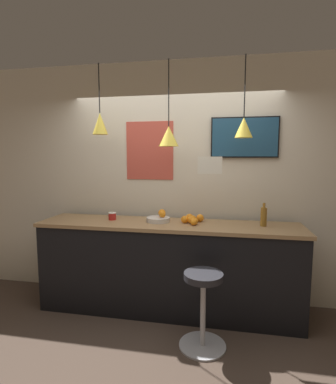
% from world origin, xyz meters
% --- Properties ---
extents(ground_plane, '(14.00, 14.00, 0.00)m').
position_xyz_m(ground_plane, '(0.00, 0.00, 0.00)').
color(ground_plane, '#47382D').
extents(back_wall, '(8.00, 0.06, 2.90)m').
position_xyz_m(back_wall, '(0.00, 1.09, 1.45)').
color(back_wall, beige).
rests_on(back_wall, ground_plane).
extents(service_counter, '(2.93, 0.62, 1.03)m').
position_xyz_m(service_counter, '(0.00, 0.67, 0.51)').
color(service_counter, black).
rests_on(service_counter, ground_plane).
extents(bar_stool, '(0.44, 0.44, 0.71)m').
position_xyz_m(bar_stool, '(0.44, 0.07, 0.46)').
color(bar_stool, '#B7B7BC').
rests_on(bar_stool, ground_plane).
extents(fruit_bowl, '(0.27, 0.27, 0.14)m').
position_xyz_m(fruit_bowl, '(-0.11, 0.72, 1.07)').
color(fruit_bowl, beige).
rests_on(fruit_bowl, service_counter).
extents(orange_pile, '(0.25, 0.29, 0.09)m').
position_xyz_m(orange_pile, '(0.26, 0.72, 1.07)').
color(orange_pile, orange).
rests_on(orange_pile, service_counter).
extents(juice_bottle, '(0.07, 0.07, 0.25)m').
position_xyz_m(juice_bottle, '(1.03, 0.71, 1.13)').
color(juice_bottle, olive).
rests_on(juice_bottle, service_counter).
extents(spread_jar, '(0.09, 0.09, 0.09)m').
position_xyz_m(spread_jar, '(-0.68, 0.71, 1.07)').
color(spread_jar, red).
rests_on(spread_jar, service_counter).
extents(pendant_lamp_left, '(0.17, 0.17, 0.79)m').
position_xyz_m(pendant_lamp_left, '(-0.80, 0.71, 2.14)').
color(pendant_lamp_left, black).
extents(pendant_lamp_middle, '(0.22, 0.22, 0.92)m').
position_xyz_m(pendant_lamp_middle, '(0.00, 0.71, 1.99)').
color(pendant_lamp_middle, black).
extents(pendant_lamp_right, '(0.19, 0.19, 0.84)m').
position_xyz_m(pendant_lamp_right, '(0.80, 0.71, 2.07)').
color(pendant_lamp_right, black).
extents(mounted_tv, '(0.76, 0.04, 0.46)m').
position_xyz_m(mounted_tv, '(0.83, 1.04, 1.98)').
color(mounted_tv, black).
extents(hanging_menu_board, '(0.24, 0.01, 0.17)m').
position_xyz_m(hanging_menu_board, '(0.46, 0.44, 1.68)').
color(hanging_menu_board, white).
extents(wall_poster, '(0.59, 0.01, 0.71)m').
position_xyz_m(wall_poster, '(-0.30, 1.05, 1.84)').
color(wall_poster, '#C64C3D').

